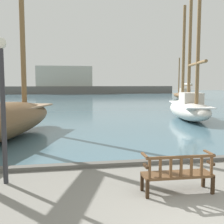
% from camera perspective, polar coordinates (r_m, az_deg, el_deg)
% --- Properties ---
extents(harbor_water, '(100.00, 80.00, 0.08)m').
position_cam_1_polar(harbor_water, '(48.48, -7.16, 2.95)').
color(harbor_water, slate).
rests_on(harbor_water, ground).
extents(quay_edge_kerb, '(40.00, 0.30, 0.12)m').
position_cam_1_polar(quay_edge_kerb, '(8.94, 7.22, -10.04)').
color(quay_edge_kerb, '#5B5954').
rests_on(quay_edge_kerb, ground).
extents(park_bench, '(1.61, 0.55, 0.92)m').
position_cam_1_polar(park_bench, '(6.71, 13.20, -11.97)').
color(park_bench, '#322113').
rests_on(park_bench, ground).
extents(sailboat_mid_port, '(1.94, 6.38, 7.60)m').
position_cam_1_polar(sailboat_mid_port, '(44.93, 14.36, 3.55)').
color(sailboat_mid_port, brown).
rests_on(sailboat_mid_port, harbor_water).
extents(sailboat_nearest_starboard, '(3.80, 7.65, 10.72)m').
position_cam_1_polar(sailboat_nearest_starboard, '(19.50, 15.36, 1.30)').
color(sailboat_nearest_starboard, silver).
rests_on(sailboat_nearest_starboard, harbor_water).
extents(lamp_post, '(0.28, 0.28, 3.61)m').
position_cam_1_polar(lamp_post, '(7.35, -21.35, 3.31)').
color(lamp_post, '#2D2D33').
rests_on(lamp_post, ground).
extents(far_breakwater, '(46.53, 2.40, 6.27)m').
position_cam_1_polar(far_breakwater, '(64.17, -8.56, 5.41)').
color(far_breakwater, '#66605B').
rests_on(far_breakwater, ground).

